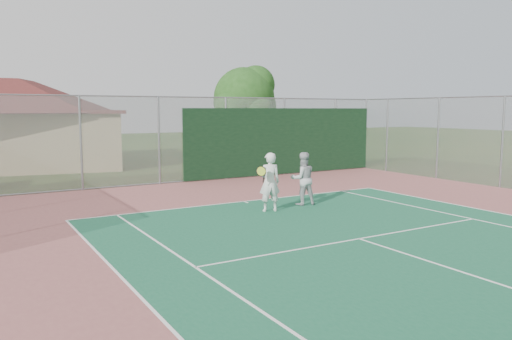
{
  "coord_description": "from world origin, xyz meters",
  "views": [
    {
      "loc": [
        -7.79,
        -2.07,
        2.99
      ],
      "look_at": [
        -0.85,
        9.65,
        1.34
      ],
      "focal_mm": 35.0,
      "sensor_mm": 36.0,
      "label": 1
    }
  ],
  "objects": [
    {
      "name": "back_fence",
      "position": [
        2.11,
        16.98,
        1.67
      ],
      "size": [
        20.08,
        0.11,
        3.53
      ],
      "color": "gray",
      "rests_on": "ground"
    },
    {
      "name": "player_white_front",
      "position": [
        -0.11,
        10.13,
        0.87
      ],
      "size": [
        1.01,
        0.74,
        1.73
      ],
      "rotation": [
        0.0,
        0.0,
        2.88
      ],
      "color": "silver",
      "rests_on": "ground"
    },
    {
      "name": "tree",
      "position": [
        5.22,
        20.97,
        3.48
      ],
      "size": [
        3.8,
        3.6,
        5.29
      ],
      "color": "#352013",
      "rests_on": "ground"
    },
    {
      "name": "player_grey_back",
      "position": [
        1.32,
        10.45,
        0.83
      ],
      "size": [
        0.93,
        0.79,
        1.66
      ],
      "rotation": [
        0.0,
        0.0,
        2.91
      ],
      "color": "#AFB2B5",
      "rests_on": "ground"
    },
    {
      "name": "clubhouse",
      "position": [
        -5.99,
        26.65,
        2.73
      ],
      "size": [
        13.8,
        10.51,
        5.38
      ],
      "rotation": [
        0.0,
        0.0,
        -0.19
      ],
      "color": "tan",
      "rests_on": "ground"
    },
    {
      "name": "side_fence_right",
      "position": [
        10.0,
        12.5,
        1.75
      ],
      "size": [
        0.08,
        9.0,
        3.5
      ],
      "color": "gray",
      "rests_on": "ground"
    }
  ]
}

